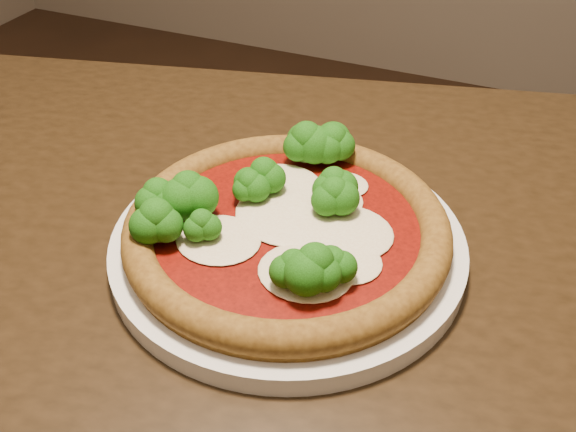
% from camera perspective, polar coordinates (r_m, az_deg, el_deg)
% --- Properties ---
extents(dining_table, '(1.27, 0.96, 0.75)m').
position_cam_1_polar(dining_table, '(0.64, -2.84, -10.71)').
color(dining_table, black).
rests_on(dining_table, floor).
extents(plate, '(0.31, 0.31, 0.02)m').
position_cam_1_polar(plate, '(0.56, 0.00, -2.52)').
color(plate, silver).
rests_on(plate, dining_table).
extents(pizza, '(0.28, 0.28, 0.06)m').
position_cam_1_polar(pizza, '(0.54, -0.45, -0.38)').
color(pizza, brown).
rests_on(pizza, plate).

